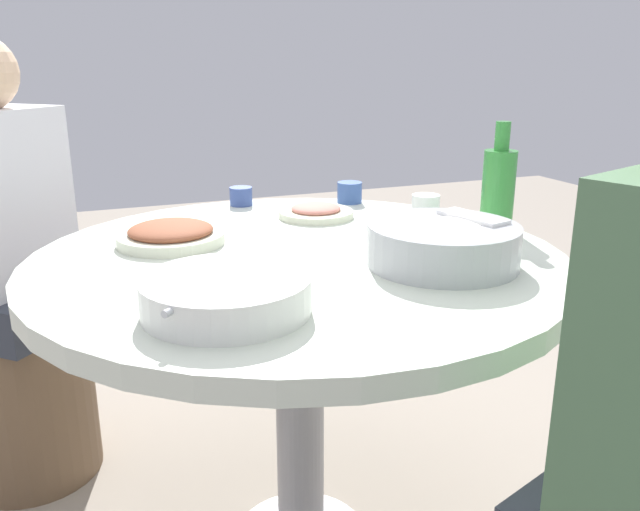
{
  "coord_description": "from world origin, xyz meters",
  "views": [
    {
      "loc": [
        -1.25,
        0.44,
        1.15
      ],
      "look_at": [
        -0.11,
        -0.01,
        0.78
      ],
      "focal_mm": 36.5,
      "sensor_mm": 36.0,
      "label": 1
    }
  ],
  "objects_px": {
    "soup_bowl": "(226,295)",
    "tea_cup_far": "(350,192)",
    "round_dining_table": "(299,297)",
    "green_bottle": "(498,187)",
    "rice_bowl": "(443,244)",
    "stool_for_diner_right": "(26,400)",
    "dish_shrimp": "(316,212)",
    "tea_cup_near": "(241,196)",
    "dish_stirfry": "(171,234)",
    "tea_cup_side": "(426,204)"
  },
  "relations": [
    {
      "from": "green_bottle",
      "to": "tea_cup_far",
      "type": "distance_m",
      "value": 0.46
    },
    {
      "from": "dish_stirfry",
      "to": "green_bottle",
      "type": "height_order",
      "value": "green_bottle"
    },
    {
      "from": "green_bottle",
      "to": "stool_for_diner_right",
      "type": "bearing_deg",
      "value": 63.35
    },
    {
      "from": "rice_bowl",
      "to": "dish_shrimp",
      "type": "bearing_deg",
      "value": 10.63
    },
    {
      "from": "dish_shrimp",
      "to": "tea_cup_far",
      "type": "bearing_deg",
      "value": -50.08
    },
    {
      "from": "rice_bowl",
      "to": "dish_stirfry",
      "type": "relative_size",
      "value": 1.27
    },
    {
      "from": "tea_cup_near",
      "to": "tea_cup_far",
      "type": "bearing_deg",
      "value": -104.96
    },
    {
      "from": "dish_stirfry",
      "to": "tea_cup_far",
      "type": "height_order",
      "value": "tea_cup_far"
    },
    {
      "from": "green_bottle",
      "to": "round_dining_table",
      "type": "bearing_deg",
      "value": 91.2
    },
    {
      "from": "round_dining_table",
      "to": "tea_cup_near",
      "type": "relative_size",
      "value": 17.89
    },
    {
      "from": "soup_bowl",
      "to": "tea_cup_side",
      "type": "bearing_deg",
      "value": -53.45
    },
    {
      "from": "soup_bowl",
      "to": "tea_cup_near",
      "type": "xyz_separation_m",
      "value": [
        0.77,
        -0.23,
        -0.0
      ]
    },
    {
      "from": "tea_cup_near",
      "to": "stool_for_diner_right",
      "type": "bearing_deg",
      "value": 83.15
    },
    {
      "from": "tea_cup_side",
      "to": "dish_stirfry",
      "type": "bearing_deg",
      "value": 93.56
    },
    {
      "from": "soup_bowl",
      "to": "tea_cup_side",
      "type": "relative_size",
      "value": 3.78
    },
    {
      "from": "dish_stirfry",
      "to": "stool_for_diner_right",
      "type": "bearing_deg",
      "value": 43.39
    },
    {
      "from": "round_dining_table",
      "to": "dish_shrimp",
      "type": "xyz_separation_m",
      "value": [
        0.29,
        -0.15,
        0.11
      ]
    },
    {
      "from": "rice_bowl",
      "to": "stool_for_diner_right",
      "type": "bearing_deg",
      "value": 48.65
    },
    {
      "from": "tea_cup_near",
      "to": "soup_bowl",
      "type": "bearing_deg",
      "value": 163.45
    },
    {
      "from": "tea_cup_side",
      "to": "stool_for_diner_right",
      "type": "relative_size",
      "value": 0.17
    },
    {
      "from": "dish_stirfry",
      "to": "dish_shrimp",
      "type": "distance_m",
      "value": 0.41
    },
    {
      "from": "green_bottle",
      "to": "tea_cup_near",
      "type": "distance_m",
      "value": 0.7
    },
    {
      "from": "dish_stirfry",
      "to": "tea_cup_side",
      "type": "distance_m",
      "value": 0.68
    },
    {
      "from": "dish_shrimp",
      "to": "green_bottle",
      "type": "bearing_deg",
      "value": -128.44
    },
    {
      "from": "dish_stirfry",
      "to": "rice_bowl",
      "type": "bearing_deg",
      "value": -126.54
    },
    {
      "from": "soup_bowl",
      "to": "tea_cup_far",
      "type": "height_order",
      "value": "soup_bowl"
    },
    {
      "from": "dish_stirfry",
      "to": "green_bottle",
      "type": "xyz_separation_m",
      "value": [
        -0.17,
        -0.75,
        0.08
      ]
    },
    {
      "from": "round_dining_table",
      "to": "green_bottle",
      "type": "height_order",
      "value": "green_bottle"
    },
    {
      "from": "rice_bowl",
      "to": "tea_cup_near",
      "type": "distance_m",
      "value": 0.72
    },
    {
      "from": "tea_cup_side",
      "to": "tea_cup_far",
      "type": "bearing_deg",
      "value": 32.85
    },
    {
      "from": "round_dining_table",
      "to": "rice_bowl",
      "type": "relative_size",
      "value": 3.74
    },
    {
      "from": "soup_bowl",
      "to": "tea_cup_side",
      "type": "height_order",
      "value": "soup_bowl"
    },
    {
      "from": "dish_shrimp",
      "to": "tea_cup_near",
      "type": "xyz_separation_m",
      "value": [
        0.21,
        0.15,
        0.01
      ]
    },
    {
      "from": "rice_bowl",
      "to": "green_bottle",
      "type": "relative_size",
      "value": 1.17
    },
    {
      "from": "dish_shrimp",
      "to": "tea_cup_near",
      "type": "bearing_deg",
      "value": 35.03
    },
    {
      "from": "round_dining_table",
      "to": "stool_for_diner_right",
      "type": "relative_size",
      "value": 2.54
    },
    {
      "from": "rice_bowl",
      "to": "dish_stirfry",
      "type": "bearing_deg",
      "value": 53.46
    },
    {
      "from": "green_bottle",
      "to": "tea_cup_side",
      "type": "relative_size",
      "value": 3.5
    },
    {
      "from": "dish_stirfry",
      "to": "dish_shrimp",
      "type": "relative_size",
      "value": 1.22
    },
    {
      "from": "rice_bowl",
      "to": "tea_cup_near",
      "type": "height_order",
      "value": "rice_bowl"
    },
    {
      "from": "tea_cup_near",
      "to": "tea_cup_far",
      "type": "height_order",
      "value": "tea_cup_far"
    },
    {
      "from": "soup_bowl",
      "to": "tea_cup_far",
      "type": "distance_m",
      "value": 0.87
    },
    {
      "from": "round_dining_table",
      "to": "tea_cup_near",
      "type": "bearing_deg",
      "value": -0.93
    },
    {
      "from": "rice_bowl",
      "to": "tea_cup_side",
      "type": "height_order",
      "value": "rice_bowl"
    },
    {
      "from": "dish_stirfry",
      "to": "tea_cup_far",
      "type": "bearing_deg",
      "value": -65.85
    },
    {
      "from": "round_dining_table",
      "to": "soup_bowl",
      "type": "height_order",
      "value": "soup_bowl"
    },
    {
      "from": "round_dining_table",
      "to": "green_bottle",
      "type": "xyz_separation_m",
      "value": [
        0.01,
        -0.51,
        0.2
      ]
    },
    {
      "from": "tea_cup_far",
      "to": "dish_shrimp",
      "type": "bearing_deg",
      "value": 129.92
    },
    {
      "from": "dish_shrimp",
      "to": "green_bottle",
      "type": "distance_m",
      "value": 0.46
    },
    {
      "from": "dish_stirfry",
      "to": "stool_for_diner_right",
      "type": "height_order",
      "value": "dish_stirfry"
    }
  ]
}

